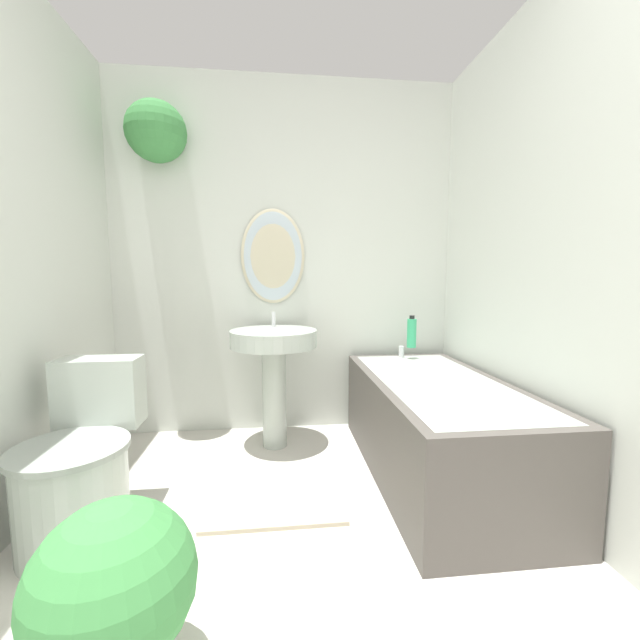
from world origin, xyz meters
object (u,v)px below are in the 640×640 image
at_px(pedestal_sink, 274,358).
at_px(shampoo_bottle, 412,333).
at_px(bathtub, 437,425).
at_px(toilet, 80,471).
at_px(potted_plant, 114,590).

xyz_separation_m(pedestal_sink, shampoo_bottle, (0.92, 0.10, 0.13)).
bearing_deg(bathtub, pedestal_sink, 152.01).
bearing_deg(pedestal_sink, toilet, -134.48).
distance_m(shampoo_bottle, potted_plant, 2.09).
height_order(shampoo_bottle, potted_plant, shampoo_bottle).
relative_size(shampoo_bottle, potted_plant, 0.43).
relative_size(pedestal_sink, shampoo_bottle, 3.89).
relative_size(toilet, pedestal_sink, 0.83).
bearing_deg(shampoo_bottle, pedestal_sink, -173.66).
relative_size(pedestal_sink, potted_plant, 1.66).
bearing_deg(pedestal_sink, potted_plant, -105.00).
xyz_separation_m(shampoo_bottle, potted_plant, (-1.32, -1.57, -0.41)).
bearing_deg(shampoo_bottle, toilet, -152.13).
bearing_deg(potted_plant, toilet, 120.53).
relative_size(bathtub, shampoo_bottle, 6.66).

